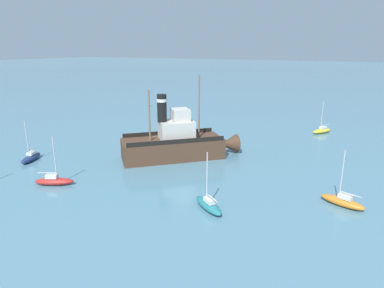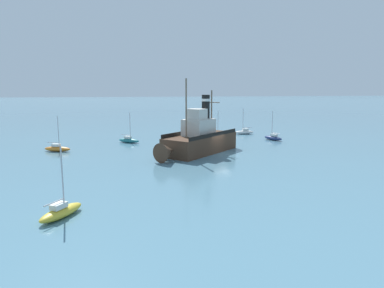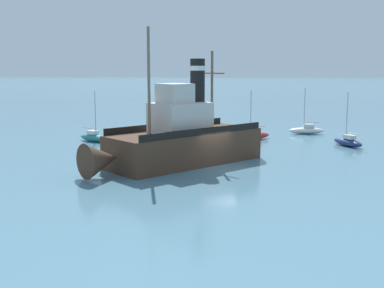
{
  "view_description": "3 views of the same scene",
  "coord_description": "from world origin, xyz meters",
  "px_view_note": "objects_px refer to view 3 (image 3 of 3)",
  "views": [
    {
      "loc": [
        35.16,
        22.83,
        13.1
      ],
      "look_at": [
        2.66,
        5.91,
        2.59
      ],
      "focal_mm": 32.0,
      "sensor_mm": 36.0,
      "label": 1
    },
    {
      "loc": [
        -43.72,
        12.29,
        8.72
      ],
      "look_at": [
        -0.61,
        4.05,
        1.51
      ],
      "focal_mm": 32.0,
      "sensor_mm": 36.0,
      "label": 2
    },
    {
      "loc": [
        -34.33,
        0.36,
        7.17
      ],
      "look_at": [
        -0.06,
        1.96,
        1.68
      ],
      "focal_mm": 45.0,
      "sensor_mm": 36.0,
      "label": 3
    }
  ],
  "objects_px": {
    "sailboat_teal": "(94,137)",
    "sailboat_navy": "(348,142)",
    "sailboat_red": "(253,135)",
    "sailboat_white": "(307,130)",
    "old_tugboat": "(179,140)"
  },
  "relations": [
    {
      "from": "old_tugboat",
      "to": "sailboat_white",
      "type": "height_order",
      "value": "old_tugboat"
    },
    {
      "from": "sailboat_white",
      "to": "sailboat_navy",
      "type": "relative_size",
      "value": 1.0
    },
    {
      "from": "sailboat_white",
      "to": "sailboat_teal",
      "type": "xyz_separation_m",
      "value": [
        -6.44,
        21.76,
        0.0
      ]
    },
    {
      "from": "sailboat_red",
      "to": "sailboat_navy",
      "type": "distance_m",
      "value": 9.24
    },
    {
      "from": "old_tugboat",
      "to": "sailboat_red",
      "type": "bearing_deg",
      "value": -26.54
    },
    {
      "from": "sailboat_teal",
      "to": "sailboat_navy",
      "type": "relative_size",
      "value": 1.0
    },
    {
      "from": "sailboat_teal",
      "to": "sailboat_navy",
      "type": "distance_m",
      "value": 24.05
    },
    {
      "from": "sailboat_teal",
      "to": "sailboat_navy",
      "type": "xyz_separation_m",
      "value": [
        -1.71,
        -23.99,
        0.0
      ]
    },
    {
      "from": "sailboat_red",
      "to": "sailboat_navy",
      "type": "bearing_deg",
      "value": -115.17
    },
    {
      "from": "sailboat_red",
      "to": "sailboat_teal",
      "type": "bearing_deg",
      "value": 98.08
    },
    {
      "from": "sailboat_red",
      "to": "sailboat_white",
      "type": "distance_m",
      "value": 7.45
    },
    {
      "from": "sailboat_teal",
      "to": "sailboat_white",
      "type": "bearing_deg",
      "value": -73.5
    },
    {
      "from": "sailboat_white",
      "to": "old_tugboat",
      "type": "bearing_deg",
      "value": 143.76
    },
    {
      "from": "sailboat_white",
      "to": "sailboat_teal",
      "type": "relative_size",
      "value": 1.0
    },
    {
      "from": "old_tugboat",
      "to": "sailboat_white",
      "type": "xyz_separation_m",
      "value": [
        17.23,
        -12.63,
        -1.4
      ]
    }
  ]
}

